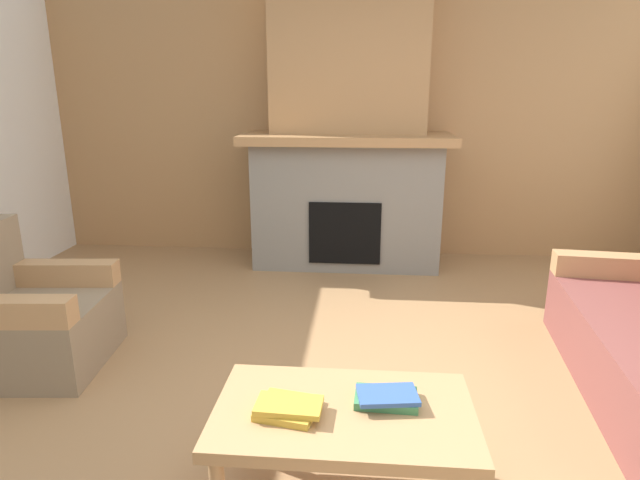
{
  "coord_description": "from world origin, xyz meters",
  "views": [
    {
      "loc": [
        0.17,
        -2.31,
        1.6
      ],
      "look_at": [
        -0.12,
        1.01,
        0.66
      ],
      "focal_mm": 29.6,
      "sensor_mm": 36.0,
      "label": 1
    }
  ],
  "objects": [
    {
      "name": "coffee_table",
      "position": [
        0.11,
        -0.54,
        0.38
      ],
      "size": [
        1.0,
        0.6,
        0.43
      ],
      "color": "tan",
      "rests_on": "ground"
    },
    {
      "name": "armchair",
      "position": [
        -1.81,
        0.43,
        0.29
      ],
      "size": [
        0.82,
        0.82,
        0.85
      ],
      "color": "#847056",
      "rests_on": "ground"
    },
    {
      "name": "book_stack_center",
      "position": [
        0.27,
        -0.49,
        0.45
      ],
      "size": [
        0.25,
        0.19,
        0.05
      ],
      "color": "#3D7F4C",
      "rests_on": "coffee_table"
    },
    {
      "name": "wall_back_wood_panel",
      "position": [
        0.0,
        3.0,
        1.35
      ],
      "size": [
        6.0,
        0.12,
        2.7
      ],
      "primitive_type": "cube",
      "color": "#A87A4C",
      "rests_on": "ground"
    },
    {
      "name": "ground",
      "position": [
        0.0,
        0.0,
        0.0
      ],
      "size": [
        9.0,
        9.0,
        0.0
      ],
      "primitive_type": "plane",
      "color": "#9E754C"
    },
    {
      "name": "book_stack_near_edge",
      "position": [
        -0.1,
        -0.59,
        0.45
      ],
      "size": [
        0.26,
        0.23,
        0.05
      ],
      "color": "gold",
      "rests_on": "coffee_table"
    },
    {
      "name": "fireplace",
      "position": [
        0.0,
        2.62,
        1.16
      ],
      "size": [
        1.9,
        0.82,
        2.7
      ],
      "color": "gray",
      "rests_on": "ground"
    }
  ]
}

